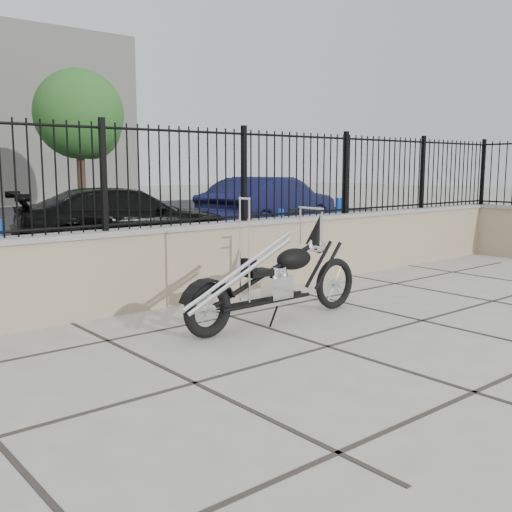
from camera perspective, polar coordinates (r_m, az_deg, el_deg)
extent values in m
plane|color=#99968E|center=(5.71, 6.86, -8.58)|extent=(90.00, 90.00, 0.00)
cube|color=gray|center=(7.49, -7.11, -0.73)|extent=(14.00, 0.36, 0.96)
cube|color=black|center=(7.40, -7.26, 7.55)|extent=(14.00, 0.08, 1.20)
imported|color=black|center=(12.34, -12.23, 3.45)|extent=(4.64, 2.62, 1.27)
imported|color=#0F1137|center=(15.31, 1.40, 4.88)|extent=(4.59, 2.60, 1.43)
cylinder|color=#0B14AF|center=(8.61, -23.24, -0.07)|extent=(0.12, 0.12, 0.99)
cylinder|color=#0B43A5|center=(11.15, 2.36, 2.18)|extent=(0.12, 0.12, 0.90)
cylinder|color=#0A37A4|center=(12.27, 7.86, 3.04)|extent=(0.15, 0.15, 1.06)
cylinder|color=#382619|center=(21.87, -16.30, 7.49)|extent=(0.29, 0.29, 2.87)
sphere|color=#3C6F29|center=(21.95, -16.55, 13.24)|extent=(3.06, 3.06, 3.06)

